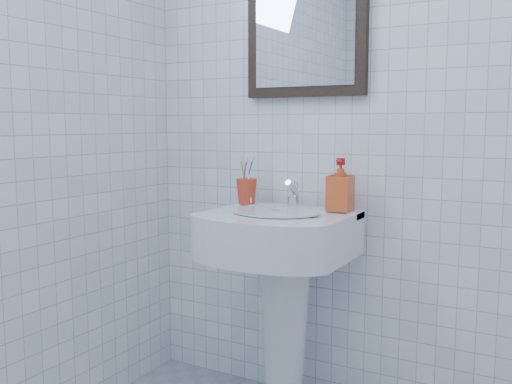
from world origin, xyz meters
The scene contains 6 objects.
wall_back centered at (0.00, 1.20, 1.25)m, with size 2.20×0.02×2.50m, color white.
washbasin centered at (-0.40, 0.98, 0.55)m, with size 0.53×0.39×0.82m.
faucet centered at (-0.40, 1.08, 0.85)m, with size 0.04×0.10×0.11m.
toothbrush_cup centered at (-0.61, 1.08, 0.86)m, with size 0.09×0.09×0.10m, color red, non-canonical shape.
soap_dispenser centered at (-0.21, 1.09, 0.91)m, with size 0.09×0.09×0.19m, color red.
wall_mirror centered at (-0.40, 1.18, 1.55)m, with size 0.50×0.04×0.62m.
Camera 1 is at (0.55, -0.90, 1.13)m, focal length 40.00 mm.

